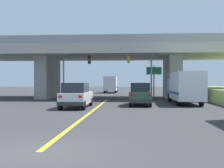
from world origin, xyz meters
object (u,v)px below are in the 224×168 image
suv_crossing (140,94)px  highway_sign (154,74)px  suv_lead (76,95)px  semi_truck_distant (111,84)px  box_truck (185,87)px  traffic_signal_nearside (143,68)px  traffic_signal_farside (72,68)px

suv_crossing → highway_sign: bearing=79.6°
suv_lead → highway_sign: highway_sign is taller
highway_sign → semi_truck_distant: bearing=108.7°
suv_crossing → box_truck: box_truck is taller
suv_lead → semi_truck_distant: size_ratio=0.73×
suv_crossing → traffic_signal_nearside: traffic_signal_nearside is taller
traffic_signal_farside → semi_truck_distant: (2.97, 20.81, -2.10)m
box_truck → highway_sign: 7.17m
box_truck → traffic_signal_nearside: traffic_signal_nearside is taller
traffic_signal_nearside → traffic_signal_farside: traffic_signal_farside is taller
box_truck → traffic_signal_nearside: (-3.70, 4.74, 2.10)m
suv_lead → traffic_signal_nearside: size_ratio=0.84×
traffic_signal_nearside → suv_crossing: bearing=-94.8°
suv_lead → suv_crossing: (5.23, 2.69, -0.00)m
suv_lead → highway_sign: bearing=57.4°
suv_lead → semi_truck_distant: bearing=88.9°
suv_lead → traffic_signal_nearside: 11.25m
traffic_signal_nearside → semi_truck_distant: bearing=103.8°
suv_lead → highway_sign: size_ratio=1.19×
box_truck → semi_truck_distant: bearing=108.9°
suv_lead → traffic_signal_nearside: (5.78, 9.27, 2.67)m
suv_crossing → highway_sign: highway_sign is taller
box_truck → traffic_signal_nearside: size_ratio=1.30×
traffic_signal_nearside → box_truck: bearing=-52.0°
traffic_signal_farside → traffic_signal_nearside: bearing=-3.3°
suv_crossing → traffic_signal_nearside: 7.12m
semi_truck_distant → traffic_signal_nearside: bearing=-76.2°
box_truck → traffic_signal_farside: traffic_signal_farside is taller
highway_sign → semi_truck_distant: size_ratio=0.61×
traffic_signal_nearside → traffic_signal_farside: 8.20m
suv_lead → box_truck: (9.48, 4.53, 0.58)m
box_truck → semi_truck_distant: semi_truck_distant is taller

